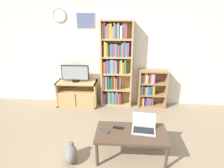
% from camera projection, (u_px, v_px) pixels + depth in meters
% --- Properties ---
extents(wall_back, '(6.49, 0.09, 2.60)m').
position_uv_depth(wall_back, '(118.00, 51.00, 4.09)').
color(wall_back, silver).
rests_on(wall_back, ground_plane).
extents(tv_stand, '(0.95, 0.42, 0.61)m').
position_uv_depth(tv_stand, '(78.00, 94.00, 4.23)').
color(tv_stand, tan).
rests_on(tv_stand, ground_plane).
extents(television, '(0.64, 0.18, 0.39)m').
position_uv_depth(television, '(75.00, 73.00, 4.08)').
color(television, black).
rests_on(television, tv_stand).
extents(bookshelf_tall, '(0.72, 0.26, 1.99)m').
position_uv_depth(bookshelf_tall, '(115.00, 65.00, 4.04)').
color(bookshelf_tall, tan).
rests_on(bookshelf_tall, ground_plane).
extents(bookshelf_short, '(0.66, 0.30, 0.90)m').
position_uv_depth(bookshelf_short, '(150.00, 89.00, 4.17)').
color(bookshelf_short, '#9E754C').
rests_on(bookshelf_short, ground_plane).
extents(coffee_table, '(1.05, 0.54, 0.43)m').
position_uv_depth(coffee_table, '(131.00, 135.00, 2.58)').
color(coffee_table, '#4C3828').
rests_on(coffee_table, ground_plane).
extents(laptop, '(0.37, 0.29, 0.24)m').
position_uv_depth(laptop, '(144.00, 126.00, 2.60)').
color(laptop, '#B7BABC').
rests_on(laptop, coffee_table).
extents(remote_near_laptop, '(0.17, 0.07, 0.02)m').
position_uv_depth(remote_near_laptop, '(118.00, 128.00, 2.66)').
color(remote_near_laptop, black).
rests_on(remote_near_laptop, coffee_table).
extents(remote_far_from_laptop, '(0.15, 0.14, 0.02)m').
position_uv_depth(remote_far_from_laptop, '(105.00, 130.00, 2.59)').
color(remote_far_from_laptop, '#38383A').
rests_on(remote_far_from_laptop, coffee_table).
extents(cat, '(0.32, 0.50, 0.28)m').
position_uv_depth(cat, '(71.00, 153.00, 2.59)').
color(cat, slate).
rests_on(cat, ground_plane).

